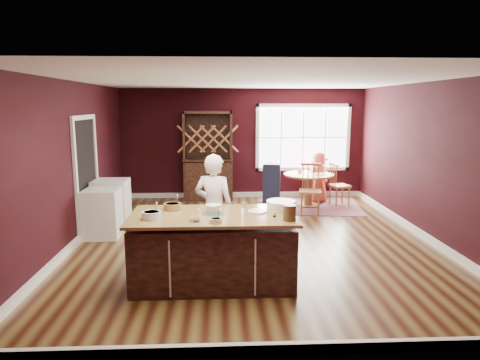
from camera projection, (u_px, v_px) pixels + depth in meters
name	position (u px, v px, depth m)	size (l,w,h in m)	color
room_shell	(254.00, 163.00, 7.19)	(7.00, 7.00, 7.00)	brown
window	(303.00, 137.00, 10.64)	(2.36, 0.10, 1.66)	white
doorway	(87.00, 177.00, 7.70)	(0.08, 1.26, 2.13)	white
kitchen_island	(213.00, 250.00, 5.58)	(2.13, 1.11, 0.92)	black
dining_table	(308.00, 183.00, 9.79)	(1.14, 1.14, 0.75)	olive
baker	(214.00, 208.00, 6.29)	(0.59, 0.39, 1.61)	white
layer_cake	(214.00, 209.00, 5.53)	(0.28, 0.28, 0.11)	silver
bowl_blue	(152.00, 215.00, 5.28)	(0.24, 0.24, 0.09)	white
bowl_yellow	(173.00, 207.00, 5.74)	(0.23, 0.23, 0.09)	#A07F3D
bowl_pink	(195.00, 219.00, 5.17)	(0.13, 0.13, 0.05)	white
bowl_olive	(216.00, 221.00, 5.10)	(0.15, 0.15, 0.06)	beige
drinking_glass	(244.00, 209.00, 5.44)	(0.09, 0.09, 0.17)	silver
dinner_plate	(257.00, 211.00, 5.62)	(0.25, 0.25, 0.02)	beige
white_tub	(281.00, 206.00, 5.69)	(0.39, 0.39, 0.13)	white
stoneware_crock	(289.00, 213.00, 5.19)	(0.16, 0.16, 0.19)	brown
toy_figurine	(274.00, 214.00, 5.36)	(0.04, 0.04, 0.07)	#FFEF12
rug	(308.00, 206.00, 9.88)	(2.34, 1.81, 0.01)	brown
chair_east	(340.00, 184.00, 9.90)	(0.42, 0.40, 0.99)	#9B552D
chair_south	(310.00, 189.00, 9.05)	(0.46, 0.44, 1.09)	brown
chair_north	(315.00, 178.00, 10.54)	(0.44, 0.42, 1.05)	#995422
seated_woman	(319.00, 177.00, 10.20)	(0.59, 0.38, 1.21)	#C84B3C
high_chair	(272.00, 182.00, 10.07)	(0.40, 0.40, 1.00)	#141D37
toddler	(274.00, 169.00, 10.05)	(0.18, 0.14, 0.26)	#8CA5BF
table_plate	(320.00, 174.00, 9.64)	(0.22, 0.22, 0.02)	beige
table_cup	(300.00, 171.00, 9.89)	(0.12, 0.12, 0.09)	white
hutch	(208.00, 156.00, 10.36)	(1.18, 0.49, 2.16)	#37200D
washer	(103.00, 213.00, 7.51)	(0.59, 0.57, 0.86)	white
dryer	(112.00, 203.00, 8.13)	(0.63, 0.61, 0.91)	silver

